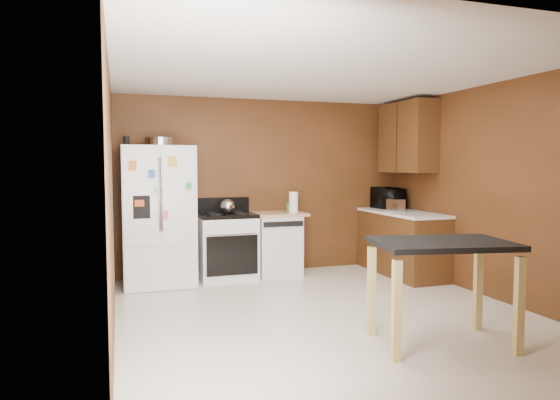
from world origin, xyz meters
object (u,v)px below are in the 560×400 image
pen_cup (126,141)px  dishwasher (277,243)px  paper_towel (293,203)px  island (442,258)px  refrigerator (158,216)px  toaster (396,205)px  green_canister (290,207)px  kettle (228,206)px  roasting_pan (161,142)px  gas_range (227,245)px  microwave (388,199)px

pen_cup → dishwasher: bearing=4.1°
paper_towel → island: size_ratio=0.23×
pen_cup → refrigerator: (0.38, 0.06, -0.96)m
toaster → green_canister: bearing=148.0°
pen_cup → paper_towel: bearing=-0.3°
kettle → island: (1.23, -3.00, -0.24)m
toaster → pen_cup: bearing=163.0°
kettle → roasting_pan: bearing=177.7°
paper_towel → dishwasher: (-0.20, 0.16, -0.58)m
roasting_pan → gas_range: bearing=0.5°
kettle → island: bearing=-67.6°
microwave → refrigerator: 3.39m
gas_range → island: 3.30m
roasting_pan → green_canister: 2.02m
toaster → island: 2.87m
green_canister → paper_towel: bearing=-98.3°
toaster → refrigerator: (-3.28, 0.35, -0.09)m
paper_towel → roasting_pan: bearing=175.9°
toaster → roasting_pan: bearing=160.4°
green_canister → microwave: microwave is taller
green_canister → toaster: 1.51m
kettle → refrigerator: 0.92m
pen_cup → kettle: size_ratio=0.59×
toaster → dishwasher: bearing=152.8°
pen_cup → paper_towel: pen_cup is taller
green_canister → pen_cup: bearing=-174.5°
pen_cup → island: pen_cup is taller
roasting_pan → island: (2.09, -3.03, -1.09)m
toaster → refrigerator: bearing=161.4°
refrigerator → roasting_pan: bearing=42.8°
kettle → gas_range: size_ratio=0.18×
toaster → refrigerator: 3.30m
refrigerator → kettle: bearing=1.2°
roasting_pan → island: roasting_pan is taller
island → toaster: bearing=66.7°
kettle → gas_range: bearing=96.1°
roasting_pan → island: size_ratio=0.34×
green_canister → refrigerator: 1.87m
paper_towel → island: 2.94m
dishwasher → island: 3.12m
paper_towel → microwave: size_ratio=0.56×
dishwasher → green_canister: bearing=16.8°
kettle → refrigerator: (-0.91, -0.02, -0.10)m
paper_towel → toaster: paper_towel is taller
green_canister → microwave: bearing=-3.6°
toaster → gas_range: size_ratio=0.21×
paper_towel → dishwasher: size_ratio=0.33×
pen_cup → gas_range: size_ratio=0.11×
gas_range → island: bearing=-67.8°
pen_cup → kettle: 1.55m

